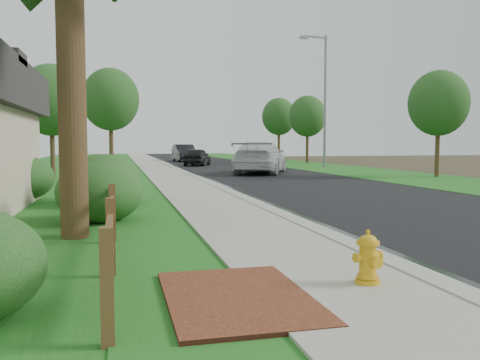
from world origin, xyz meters
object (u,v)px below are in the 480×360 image
object	(u,v)px
ranch_fence	(114,192)
fire_hydrant	(368,259)
white_suv	(261,157)
dark_car_mid	(197,157)
streetlight	(323,93)

from	to	relation	value
ranch_fence	fire_hydrant	bearing A→B (deg)	-67.08
white_suv	ranch_fence	bearing A→B (deg)	87.23
white_suv	dark_car_mid	xyz separation A→B (m)	(-2.09, 11.24, -0.24)
ranch_fence	fire_hydrant	size ratio (longest dim) A/B	25.52
ranch_fence	fire_hydrant	xyz separation A→B (m)	(3.08, -7.28, -0.21)
ranch_fence	dark_car_mid	size ratio (longest dim) A/B	4.09
streetlight	white_suv	bearing A→B (deg)	-136.30
fire_hydrant	streetlight	bearing A→B (deg)	68.23
ranch_fence	streetlight	xyz separation A→B (m)	(15.04, 22.66, 4.93)
dark_car_mid	streetlight	world-z (taller)	streetlight
white_suv	streetlight	distance (m)	10.23
dark_car_mid	streetlight	xyz separation A→B (m)	(8.70, -4.92, 4.82)
streetlight	dark_car_mid	bearing A→B (deg)	150.48
white_suv	dark_car_mid	bearing A→B (deg)	-54.97
dark_car_mid	ranch_fence	bearing A→B (deg)	97.46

